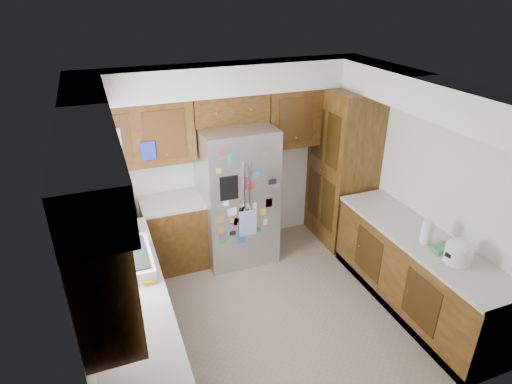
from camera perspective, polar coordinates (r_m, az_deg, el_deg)
floor at (r=5.03m, az=2.23°, el=-15.41°), size 3.60×3.60×0.00m
room_shell at (r=4.34m, az=-0.53°, el=5.73°), size 3.64×3.24×2.52m
left_counter_run at (r=4.53m, az=-14.42°, el=-14.76°), size 1.36×3.20×0.92m
right_counter_run at (r=5.14m, az=20.34°, el=-10.28°), size 0.63×2.25×0.92m
pantry at (r=5.95m, az=11.43°, el=3.23°), size 0.60×0.90×2.15m
fridge at (r=5.47m, az=-2.54°, el=-0.37°), size 0.90×0.79×1.80m
bridge_cabinet at (r=5.29m, az=-3.57°, el=11.15°), size 0.96×0.34×0.35m
fridge_top_items at (r=5.18m, az=-3.54°, el=14.13°), size 0.92×0.32×0.24m
sink_assembly at (r=4.25m, az=-17.24°, el=-8.74°), size 0.52×0.73×0.37m
left_counter_clutter at (r=4.85m, az=-17.67°, el=-3.33°), size 0.28×0.84×0.38m
rice_cooker at (r=4.53m, az=25.46°, el=-7.12°), size 0.27×0.26×0.23m
paper_towel at (r=4.71m, az=21.80°, el=-4.99°), size 0.11×0.11×0.25m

